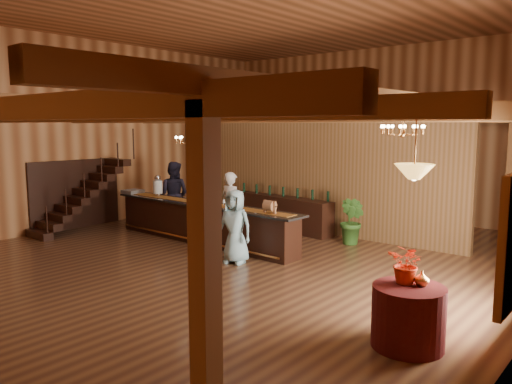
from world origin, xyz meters
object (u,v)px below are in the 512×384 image
Objects in this scene: pendant_lamp at (414,171)px; guest at (235,226)px; raffle_drum at (270,206)px; beverage_dispenser at (158,186)px; chandelier_left at (192,140)px; chandelier_right at (403,129)px; staff_second at (174,194)px; tasting_bar at (202,222)px; bartender at (231,206)px; round_table at (408,317)px; backbar_shelf at (283,213)px; floor_plant at (352,221)px.

guest is (-4.63, 1.59, -1.59)m from pendant_lamp.
raffle_drum is at bearing 150.85° from pendant_lamp.
raffle_drum is at bearing -2.38° from beverage_dispenser.
chandelier_left is at bearing 161.54° from pendant_lamp.
staff_second is at bearing 174.61° from chandelier_right.
staff_second is (-2.08, 0.84, 0.45)m from tasting_bar.
bartender is (0.48, 0.91, -1.75)m from chandelier_left.
staff_second reaches higher than beverage_dispenser.
chandelier_left is (-6.63, 2.21, 2.23)m from round_table.
pendant_lamp is at bearing -32.54° from backbar_shelf.
backbar_shelf is 3.82m from guest.
staff_second is (-0.21, 0.76, -0.34)m from beverage_dispenser.
pendant_lamp is (4.31, -2.40, 1.20)m from raffle_drum.
chandelier_left is at bearing -97.41° from tasting_bar.
chandelier_left is 6.99m from pendant_lamp.
bartender reaches higher than raffle_drum.
bartender is at bearing 56.37° from tasting_bar.
beverage_dispenser is 4.15m from raffle_drum.
floor_plant is (-3.49, 4.72, -1.79)m from pendant_lamp.
round_table is 1.23× the size of chandelier_left.
bartender is (-0.17, -2.03, 0.42)m from backbar_shelf.
bartender is (2.30, 0.55, -0.41)m from beverage_dispenser.
raffle_drum is 0.95m from guest.
raffle_drum is 4.99m from round_table.
chandelier_right is at bearing 0.52° from beverage_dispenser.
backbar_shelf is at bearing 139.28° from round_table.
chandelier_right is (4.64, -2.51, 2.44)m from backbar_shelf.
floor_plant is at bearing 126.44° from pendant_lamp.
round_table is (5.98, -5.15, -0.06)m from backbar_shelf.
beverage_dispenser is 5.46m from floor_plant.
chandelier_left is 0.49× the size of guest.
round_table is at bearing -32.36° from guest.
tasting_bar is 2.73m from backbar_shelf.
floor_plant is (-2.15, 2.08, -2.31)m from chandelier_right.
guest is 3.34m from floor_plant.
pendant_lamp is at bearing -18.46° from chandelier_left.
staff_second reaches higher than bartender.
bartender reaches higher than guest.
chandelier_left and pendant_lamp have the same top height.
guest is (-4.63, 1.59, 0.39)m from round_table.
raffle_drum reaches higher than floor_plant.
bartender is at bearing 174.27° from chandelier_right.
beverage_dispenser is at bearing -179.48° from chandelier_right.
raffle_drum is 0.17× the size of staff_second.
tasting_bar is at bearing -178.38° from chandelier_right.
round_table is at bearing -53.56° from floor_plant.
round_table is at bearing 155.37° from bartender.
tasting_bar is at bearing 57.60° from bartender.
backbar_shelf is at bearing 121.38° from raffle_drum.
raffle_drum is at bearing -175.44° from chandelier_right.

